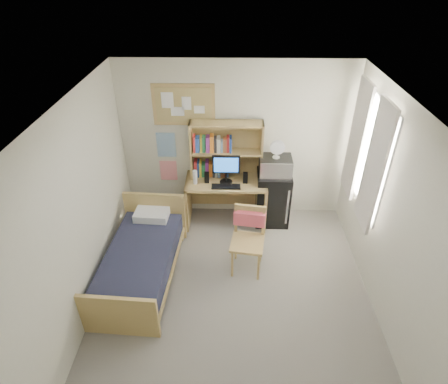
{
  "coord_description": "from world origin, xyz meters",
  "views": [
    {
      "loc": [
        -0.05,
        -3.29,
        3.89
      ],
      "look_at": [
        -0.16,
        1.2,
        0.95
      ],
      "focal_mm": 30.0,
      "sensor_mm": 36.0,
      "label": 1
    }
  ],
  "objects_px": {
    "desk_chair": "(247,242)",
    "monitor": "(226,170)",
    "mini_fridge": "(272,197)",
    "microwave": "(275,166)",
    "desk": "(226,201)",
    "desk_fan": "(277,150)",
    "bed": "(141,265)",
    "speaker_left": "(207,177)",
    "bulletin_board": "(184,105)",
    "speaker_right": "(245,178)"
  },
  "relations": [
    {
      "from": "bulletin_board",
      "to": "mini_fridge",
      "type": "bearing_deg",
      "value": -10.97
    },
    {
      "from": "desk_chair",
      "to": "speaker_left",
      "type": "bearing_deg",
      "value": 128.44
    },
    {
      "from": "desk",
      "to": "mini_fridge",
      "type": "bearing_deg",
      "value": 3.45
    },
    {
      "from": "desk",
      "to": "microwave",
      "type": "height_order",
      "value": "microwave"
    },
    {
      "from": "desk_chair",
      "to": "mini_fridge",
      "type": "xyz_separation_m",
      "value": [
        0.45,
        1.17,
        -0.04
      ]
    },
    {
      "from": "mini_fridge",
      "to": "monitor",
      "type": "bearing_deg",
      "value": -170.91
    },
    {
      "from": "desk",
      "to": "desk_fan",
      "type": "bearing_deg",
      "value": 1.95
    },
    {
      "from": "bed",
      "to": "desk_chair",
      "type": "bearing_deg",
      "value": 11.78
    },
    {
      "from": "desk_fan",
      "to": "bed",
      "type": "bearing_deg",
      "value": -143.67
    },
    {
      "from": "mini_fridge",
      "to": "bed",
      "type": "distance_m",
      "value": 2.37
    },
    {
      "from": "speaker_left",
      "to": "microwave",
      "type": "height_order",
      "value": "microwave"
    },
    {
      "from": "desk",
      "to": "desk_fan",
      "type": "relative_size",
      "value": 4.63
    },
    {
      "from": "monitor",
      "to": "speaker_left",
      "type": "distance_m",
      "value": 0.33
    },
    {
      "from": "monitor",
      "to": "desk_fan",
      "type": "bearing_deg",
      "value": 6.43
    },
    {
      "from": "bulletin_board",
      "to": "mini_fridge",
      "type": "distance_m",
      "value": 2.05
    },
    {
      "from": "bulletin_board",
      "to": "speaker_right",
      "type": "bearing_deg",
      "value": -22.02
    },
    {
      "from": "desk_fan",
      "to": "speaker_left",
      "type": "bearing_deg",
      "value": -174.19
    },
    {
      "from": "mini_fridge",
      "to": "microwave",
      "type": "distance_m",
      "value": 0.6
    },
    {
      "from": "speaker_left",
      "to": "microwave",
      "type": "bearing_deg",
      "value": 4.62
    },
    {
      "from": "bed",
      "to": "microwave",
      "type": "bearing_deg",
      "value": 39.1
    },
    {
      "from": "bed",
      "to": "desk_fan",
      "type": "relative_size",
      "value": 6.46
    },
    {
      "from": "bulletin_board",
      "to": "desk_chair",
      "type": "relative_size",
      "value": 0.95
    },
    {
      "from": "mini_fridge",
      "to": "microwave",
      "type": "relative_size",
      "value": 1.86
    },
    {
      "from": "bulletin_board",
      "to": "monitor",
      "type": "relative_size",
      "value": 2.07
    },
    {
      "from": "desk_chair",
      "to": "speaker_right",
      "type": "bearing_deg",
      "value": 99.09
    },
    {
      "from": "mini_fridge",
      "to": "microwave",
      "type": "xyz_separation_m",
      "value": [
        -0.0,
        -0.02,
        0.6
      ]
    },
    {
      "from": "desk_chair",
      "to": "monitor",
      "type": "relative_size",
      "value": 2.17
    },
    {
      "from": "microwave",
      "to": "mini_fridge",
      "type": "bearing_deg",
      "value": 90.0
    },
    {
      "from": "bulletin_board",
      "to": "speaker_left",
      "type": "bearing_deg",
      "value": -48.22
    },
    {
      "from": "speaker_left",
      "to": "speaker_right",
      "type": "relative_size",
      "value": 0.99
    },
    {
      "from": "monitor",
      "to": "desk",
      "type": "bearing_deg",
      "value": 90.0
    },
    {
      "from": "bulletin_board",
      "to": "speaker_left",
      "type": "distance_m",
      "value": 1.15
    },
    {
      "from": "desk_chair",
      "to": "monitor",
      "type": "distance_m",
      "value": 1.23
    },
    {
      "from": "bulletin_board",
      "to": "bed",
      "type": "distance_m",
      "value": 2.41
    },
    {
      "from": "mini_fridge",
      "to": "speaker_right",
      "type": "height_order",
      "value": "speaker_right"
    },
    {
      "from": "mini_fridge",
      "to": "microwave",
      "type": "height_order",
      "value": "microwave"
    },
    {
      "from": "desk",
      "to": "speaker_right",
      "type": "distance_m",
      "value": 0.58
    },
    {
      "from": "mini_fridge",
      "to": "desk",
      "type": "bearing_deg",
      "value": -175.37
    },
    {
      "from": "monitor",
      "to": "microwave",
      "type": "xyz_separation_m",
      "value": [
        0.76,
        0.09,
        0.03
      ]
    },
    {
      "from": "bed",
      "to": "speaker_left",
      "type": "distance_m",
      "value": 1.66
    },
    {
      "from": "speaker_left",
      "to": "microwave",
      "type": "distance_m",
      "value": 1.08
    },
    {
      "from": "desk",
      "to": "desk_chair",
      "type": "relative_size",
      "value": 1.3
    },
    {
      "from": "speaker_left",
      "to": "bulletin_board",
      "type": "bearing_deg",
      "value": 131.34
    },
    {
      "from": "mini_fridge",
      "to": "monitor",
      "type": "distance_m",
      "value": 0.96
    },
    {
      "from": "speaker_left",
      "to": "speaker_right",
      "type": "distance_m",
      "value": 0.6
    },
    {
      "from": "bulletin_board",
      "to": "speaker_right",
      "type": "xyz_separation_m",
      "value": [
        0.95,
        -0.38,
        -1.03
      ]
    },
    {
      "from": "speaker_left",
      "to": "desk_fan",
      "type": "bearing_deg",
      "value": 4.62
    },
    {
      "from": "bed",
      "to": "speaker_left",
      "type": "xyz_separation_m",
      "value": [
        0.85,
        1.27,
        0.64
      ]
    },
    {
      "from": "mini_fridge",
      "to": "desk_fan",
      "type": "height_order",
      "value": "desk_fan"
    },
    {
      "from": "speaker_left",
      "to": "microwave",
      "type": "relative_size",
      "value": 0.35
    }
  ]
}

